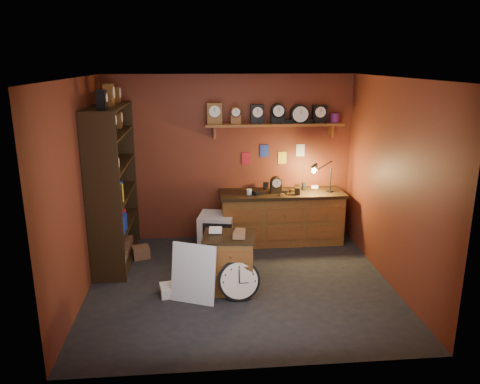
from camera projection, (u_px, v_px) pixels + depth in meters
name	position (u px, v px, depth m)	size (l,w,h in m)	color
floor	(240.00, 284.00, 6.30)	(4.00, 4.00, 0.00)	black
room_shell	(243.00, 157.00, 5.94)	(4.02, 3.62, 2.71)	maroon
shelving_unit	(110.00, 179.00, 6.74)	(0.47, 1.60, 2.58)	black
workbench	(281.00, 214.00, 7.65)	(2.02, 0.66, 1.36)	brown
low_cabinet	(229.00, 260.00, 6.05)	(0.72, 0.64, 0.84)	brown
big_round_clock	(239.00, 280.00, 5.83)	(0.53, 0.17, 0.53)	black
white_panel	(194.00, 300.00, 5.86)	(0.57, 0.02, 0.76)	silver
mini_fridge	(217.00, 231.00, 7.45)	(0.63, 0.65, 0.56)	silver
floor_box_a	(198.00, 260.00, 6.84)	(0.26, 0.22, 0.16)	brown
floor_box_b	(169.00, 290.00, 5.99)	(0.22, 0.26, 0.13)	white
floor_box_c	(141.00, 252.00, 7.10)	(0.24, 0.20, 0.18)	brown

